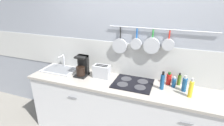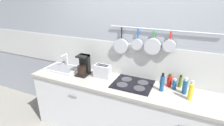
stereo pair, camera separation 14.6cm
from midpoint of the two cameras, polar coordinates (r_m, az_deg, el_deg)
The scene contains 13 objects.
wall_back at distance 2.54m, azimuth 6.43°, elevation 3.23°, with size 7.20×0.14×2.60m.
cabinet_base at distance 2.65m, azimuth 3.76°, elevation -16.33°, with size 2.97×0.55×0.89m.
countertop at distance 2.40m, azimuth 4.03°, elevation -7.59°, with size 3.01×0.58×0.03m.
sink_basin at distance 2.98m, azimuth -18.01°, elevation -1.81°, with size 0.53×0.36×0.22m.
coffee_maker at distance 2.66m, azimuth -11.28°, elevation -1.40°, with size 0.18×0.20×0.31m.
toaster at distance 2.56m, azimuth -5.02°, elevation -2.78°, with size 0.26×0.13×0.19m.
cooktop at distance 2.42m, azimuth 5.08°, elevation -6.64°, with size 0.53×0.44×0.01m.
bottle_dish_soap at distance 2.31m, azimuth 14.38°, elevation -5.90°, with size 0.05×0.05×0.24m.
bottle_vinegar at distance 2.47m, azimuth 16.45°, elevation -5.06°, with size 0.07×0.07×0.18m.
bottle_cooking_wine at distance 2.42m, azimuth 17.96°, elevation -6.11°, with size 0.05×0.05×0.15m.
bottle_sesame_oil at distance 2.50m, azimuth 19.51°, elevation -5.18°, with size 0.05×0.05×0.17m.
bottle_olive_oil at distance 2.36m, azimuth 20.96°, elevation -6.53°, with size 0.06×0.06×0.21m.
bottle_hot_sauce at distance 2.25m, azimuth 22.65°, elevation -7.79°, with size 0.05×0.05×0.25m.
Camera 1 is at (0.52, -2.04, 2.07)m, focal length 28.00 mm.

